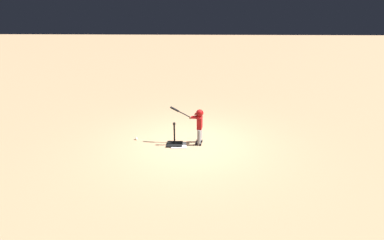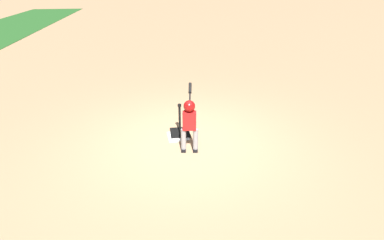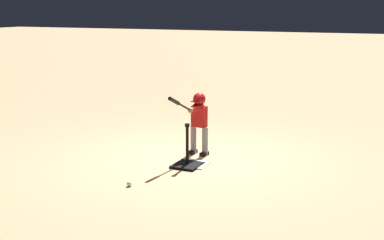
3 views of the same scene
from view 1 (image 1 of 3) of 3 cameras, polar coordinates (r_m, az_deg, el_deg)
ground_plane at (r=8.93m, az=-0.58°, el=-4.55°), size 90.00×90.00×0.00m
home_plate at (r=8.82m, az=-2.52°, el=-4.84°), size 0.47×0.47×0.02m
batting_tee at (r=8.84m, az=-3.34°, el=-4.23°), size 0.46×0.41×0.70m
batter_child at (r=8.70m, az=1.21°, el=-0.43°), size 0.98×0.35×1.12m
baseball at (r=9.35m, az=-10.56°, el=-3.51°), size 0.07×0.07×0.07m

